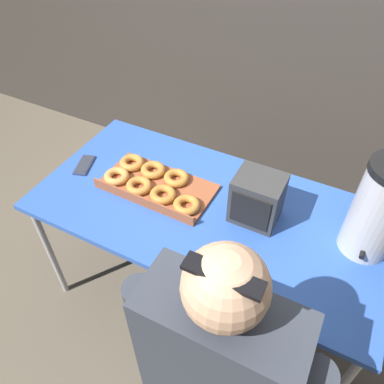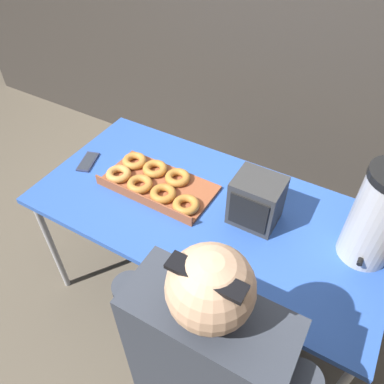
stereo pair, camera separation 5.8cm
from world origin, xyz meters
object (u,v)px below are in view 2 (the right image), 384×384
Objects in this scene: space_heater at (256,201)px; person_seated at (205,380)px; donut_box at (155,182)px; coffee_urn at (379,217)px; cell_phone at (88,162)px.

person_seated is at bearing -79.82° from space_heater.
person_seated reaches higher than space_heater.
person_seated is at bearing -44.31° from donut_box.
donut_box is 0.86m from person_seated.
donut_box is 0.95m from coffee_urn.
space_heater is 0.17× the size of person_seated.
cell_phone is 0.74× the size of space_heater.
donut_box reaches higher than cell_phone.
person_seated reaches higher than coffee_urn.
person_seated is (0.60, -0.61, -0.15)m from donut_box.
cell_phone is at bearing -175.61° from space_heater.
donut_box is 0.42× the size of person_seated.
cell_phone is (-1.32, -0.12, -0.20)m from coffee_urn.
space_heater is at bearing 5.86° from donut_box.
space_heater is at bearing -80.17° from person_seated.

